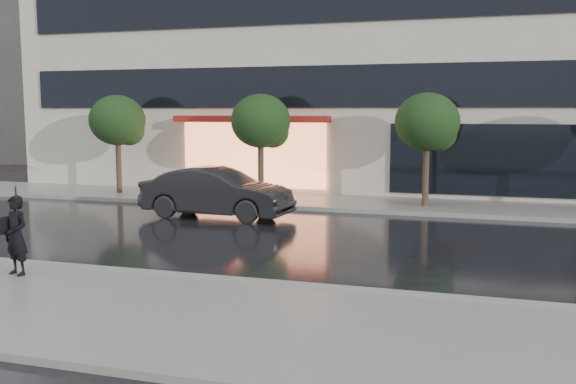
% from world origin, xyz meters
% --- Properties ---
extents(ground, '(120.00, 120.00, 0.00)m').
position_xyz_m(ground, '(0.00, 0.00, 0.00)').
color(ground, black).
rests_on(ground, ground).
extents(sidewalk_near, '(60.00, 4.50, 0.12)m').
position_xyz_m(sidewalk_near, '(0.00, -3.25, 0.06)').
color(sidewalk_near, slate).
rests_on(sidewalk_near, ground).
extents(sidewalk_far, '(60.00, 3.50, 0.12)m').
position_xyz_m(sidewalk_far, '(0.00, 10.25, 0.06)').
color(sidewalk_far, slate).
rests_on(sidewalk_far, ground).
extents(curb_near, '(60.00, 0.25, 0.14)m').
position_xyz_m(curb_near, '(0.00, -1.00, 0.07)').
color(curb_near, gray).
rests_on(curb_near, ground).
extents(curb_far, '(60.00, 0.25, 0.14)m').
position_xyz_m(curb_far, '(0.00, 8.50, 0.07)').
color(curb_far, gray).
rests_on(curb_far, ground).
extents(bg_building_left, '(14.00, 10.00, 12.00)m').
position_xyz_m(bg_building_left, '(-28.00, 26.00, 6.00)').
color(bg_building_left, '#59544F').
rests_on(bg_building_left, ground).
extents(tree_far_west, '(2.20, 2.20, 3.99)m').
position_xyz_m(tree_far_west, '(-8.94, 10.03, 2.92)').
color(tree_far_west, '#33261C').
rests_on(tree_far_west, ground).
extents(tree_mid_west, '(2.20, 2.20, 3.99)m').
position_xyz_m(tree_mid_west, '(-2.94, 10.03, 2.92)').
color(tree_mid_west, '#33261C').
rests_on(tree_mid_west, ground).
extents(tree_mid_east, '(2.20, 2.20, 3.99)m').
position_xyz_m(tree_mid_east, '(3.06, 10.03, 2.92)').
color(tree_mid_east, '#33261C').
rests_on(tree_mid_east, ground).
extents(parked_car, '(4.89, 1.95, 1.58)m').
position_xyz_m(parked_car, '(-3.16, 6.28, 0.79)').
color(parked_car, black).
rests_on(parked_car, ground).
extents(pedestrian_with_umbrella, '(1.08, 1.10, 2.24)m').
position_xyz_m(pedestrian_with_umbrella, '(-3.89, -1.96, 1.58)').
color(pedestrian_with_umbrella, black).
rests_on(pedestrian_with_umbrella, sidewalk_near).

